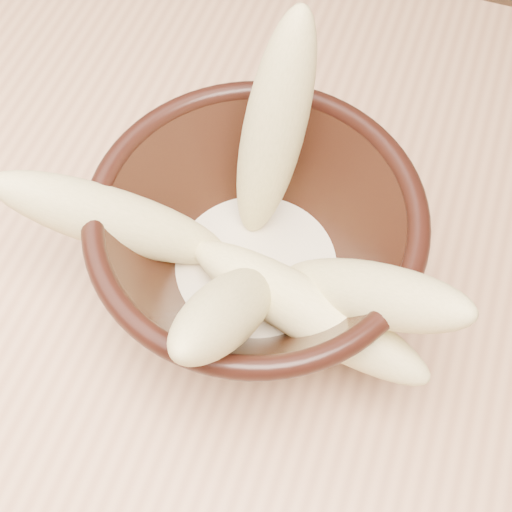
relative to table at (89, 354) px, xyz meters
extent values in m
plane|color=#A5754E|center=(0.00, 0.00, -0.67)|extent=(4.00, 4.00, 0.00)
cube|color=tan|center=(0.00, 0.00, 0.06)|extent=(1.20, 0.80, 0.04)
cylinder|color=black|center=(0.12, 0.06, 0.08)|extent=(0.09, 0.09, 0.01)
cylinder|color=black|center=(0.12, 0.06, 0.10)|extent=(0.09, 0.09, 0.01)
torus|color=black|center=(0.12, 0.06, 0.18)|extent=(0.20, 0.20, 0.01)
cylinder|color=beige|center=(0.12, 0.06, 0.11)|extent=(0.11, 0.11, 0.02)
ellipsoid|color=#CEC379|center=(0.11, 0.10, 0.20)|extent=(0.06, 0.09, 0.16)
ellipsoid|color=#CEC379|center=(0.04, 0.03, 0.17)|extent=(0.15, 0.09, 0.12)
ellipsoid|color=#CEC379|center=(0.19, 0.03, 0.17)|extent=(0.14, 0.08, 0.12)
ellipsoid|color=#CEC379|center=(0.16, 0.02, 0.14)|extent=(0.17, 0.08, 0.05)
ellipsoid|color=#CEC379|center=(0.12, 0.00, 0.18)|extent=(0.04, 0.13, 0.14)
camera|label=1|loc=(0.19, -0.15, 0.52)|focal=50.00mm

